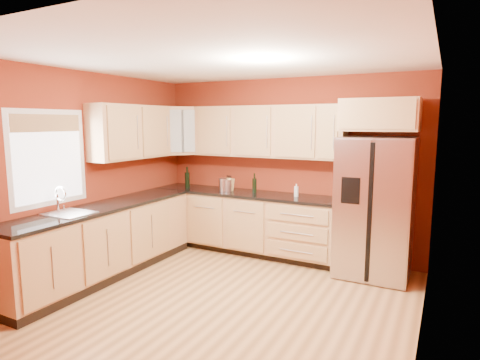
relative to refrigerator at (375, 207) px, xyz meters
The scene contains 23 objects.
floor 2.29m from the refrigerator, 129.72° to the right, with size 4.00×4.00×0.00m, color olive.
ceiling 2.72m from the refrigerator, 129.72° to the right, with size 4.00×4.00×0.00m, color white.
wall_back 1.46m from the refrigerator, 164.48° to the left, with size 4.00×0.04×2.60m, color maroon.
wall_front 3.89m from the refrigerator, 110.43° to the right, with size 4.00×0.04×2.60m, color maroon.
wall_left 3.75m from the refrigerator, 154.12° to the right, with size 0.04×4.00×2.60m, color maroon.
wall_right 1.80m from the refrigerator, 68.20° to the right, with size 0.04×4.00×2.60m, color maroon.
base_cabinets_back 1.95m from the refrigerator, behind, with size 2.90×0.60×0.88m, color tan.
base_cabinets_left 3.49m from the refrigerator, 151.95° to the right, with size 0.60×2.80×0.88m, color tan.
countertop_back 1.90m from the refrigerator, behind, with size 2.90×0.62×0.04m, color black.
countertop_left 3.45m from the refrigerator, 151.87° to the right, with size 0.62×2.80×0.04m, color black.
upper_cabinets_back 1.87m from the refrigerator, behind, with size 2.30×0.33×0.75m, color tan.
upper_cabinets_left 3.44m from the refrigerator, 164.22° to the right, with size 0.33×1.35×0.75m, color tan.
corner_upper_cabinet 3.16m from the refrigerator, behind, with size 0.62×0.33×0.75m, color tan.
over_fridge_cabinet 1.16m from the refrigerator, 90.00° to the left, with size 0.92×0.60×0.40m, color tan.
refrigerator is the anchor object (origin of this frame).
window 4.01m from the refrigerator, 147.46° to the right, with size 0.03×0.90×1.00m, color white.
sink_faucet 3.71m from the refrigerator, 145.05° to the right, with size 0.50×0.42×0.30m, color silver, non-canonical shape.
canister_left 2.16m from the refrigerator, behind, with size 0.11×0.11×0.18m, color silver.
canister_right 2.22m from the refrigerator, behind, with size 0.12×0.12×0.20m, color silver.
wine_bottle_a 2.91m from the refrigerator, behind, with size 0.08×0.08×0.34m, color black, non-canonical shape.
wine_bottle_b 1.76m from the refrigerator, behind, with size 0.06×0.06×0.29m, color black, non-canonical shape.
knife_block 2.16m from the refrigerator, behind, with size 0.10×0.09×0.19m, color tan.
soap_dispenser 1.10m from the refrigerator, behind, with size 0.06×0.06×0.18m, color white.
Camera 1 is at (2.13, -3.59, 1.96)m, focal length 30.00 mm.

